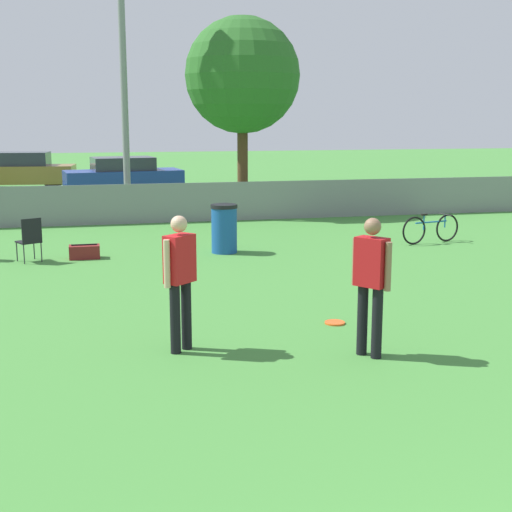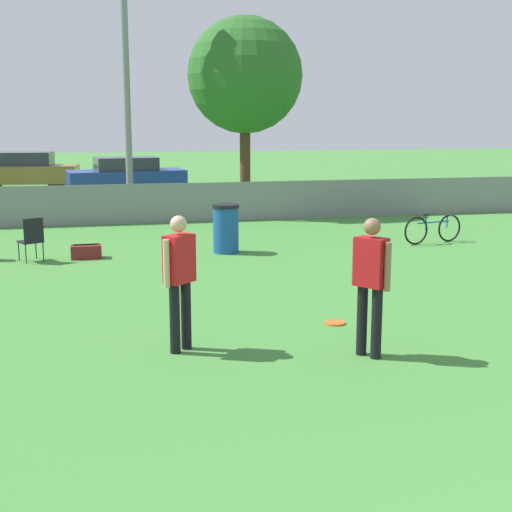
{
  "view_description": "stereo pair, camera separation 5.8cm",
  "coord_description": "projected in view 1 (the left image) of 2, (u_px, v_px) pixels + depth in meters",
  "views": [
    {
      "loc": [
        -2.98,
        -1.83,
        2.9
      ],
      "look_at": [
        -0.84,
        7.4,
        1.05
      ],
      "focal_mm": 50.0,
      "sensor_mm": 36.0,
      "label": 1
    },
    {
      "loc": [
        -2.92,
        -1.84,
        2.9
      ],
      "look_at": [
        -0.84,
        7.4,
        1.05
      ],
      "focal_mm": 50.0,
      "sensor_mm": 36.0,
      "label": 2
    }
  ],
  "objects": [
    {
      "name": "light_pole",
      "position": [
        122.0,
        44.0,
        20.19
      ],
      "size": [
        0.9,
        0.36,
        8.37
      ],
      "color": "gray",
      "rests_on": "ground_plane"
    },
    {
      "name": "player_defender_red",
      "position": [
        180.0,
        274.0,
        8.81
      ],
      "size": [
        0.43,
        0.42,
        1.72
      ],
      "rotation": [
        0.0,
        0.0,
        0.72
      ],
      "color": "black",
      "rests_on": "ground_plane"
    },
    {
      "name": "tree_near_pole",
      "position": [
        242.0,
        76.0,
        21.28
      ],
      "size": [
        3.45,
        3.45,
        5.87
      ],
      "color": "#4C331E",
      "rests_on": "ground_plane"
    },
    {
      "name": "gear_bag_sideline",
      "position": [
        85.0,
        252.0,
        14.85
      ],
      "size": [
        0.62,
        0.34,
        0.31
      ],
      "color": "maroon",
      "rests_on": "ground_plane"
    },
    {
      "name": "parked_car_tan",
      "position": [
        22.0,
        171.0,
        29.65
      ],
      "size": [
        4.39,
        2.14,
        1.49
      ],
      "rotation": [
        0.0,
        0.0,
        -0.11
      ],
      "color": "black",
      "rests_on": "ground_plane"
    },
    {
      "name": "parked_car_blue",
      "position": [
        123.0,
        175.0,
        27.71
      ],
      "size": [
        4.65,
        2.39,
        1.39
      ],
      "rotation": [
        0.0,
        0.0,
        0.13
      ],
      "color": "black",
      "rests_on": "ground_plane"
    },
    {
      "name": "folding_chair_sideline",
      "position": [
        30.0,
        238.0,
        14.41
      ],
      "size": [
        0.56,
        0.56,
        0.91
      ],
      "rotation": [
        0.0,
        0.0,
        3.62
      ],
      "color": "#333338",
      "rests_on": "ground_plane"
    },
    {
      "name": "frisbee_disc",
      "position": [
        335.0,
        323.0,
        10.18
      ],
      "size": [
        0.29,
        0.29,
        0.03
      ],
      "color": "#E5591E",
      "rests_on": "ground_plane"
    },
    {
      "name": "trash_bin",
      "position": [
        224.0,
        228.0,
        15.44
      ],
      "size": [
        0.58,
        0.58,
        1.06
      ],
      "color": "#194C99",
      "rests_on": "ground_plane"
    },
    {
      "name": "fence_backline",
      "position": [
        200.0,
        202.0,
        20.07
      ],
      "size": [
        27.02,
        0.07,
        1.21
      ],
      "color": "gray",
      "rests_on": "ground_plane"
    },
    {
      "name": "player_thrower_red",
      "position": [
        371.0,
        278.0,
        8.61
      ],
      "size": [
        0.4,
        0.46,
        1.72
      ],
      "rotation": [
        0.0,
        0.0,
        -0.95
      ],
      "color": "black",
      "rests_on": "ground_plane"
    },
    {
      "name": "bicycle_sideline",
      "position": [
        431.0,
        229.0,
        16.66
      ],
      "size": [
        1.6,
        0.51,
        0.7
      ],
      "rotation": [
        0.0,
        0.0,
        0.22
      ],
      "color": "black",
      "rests_on": "ground_plane"
    }
  ]
}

